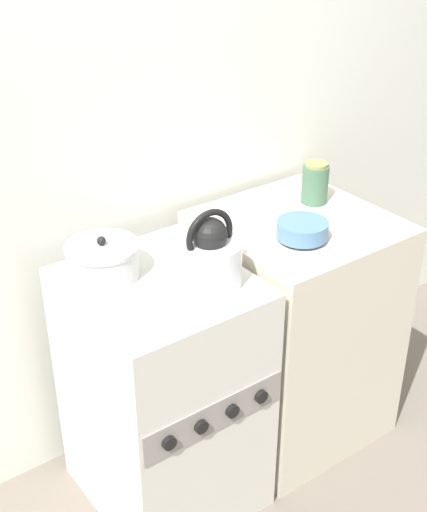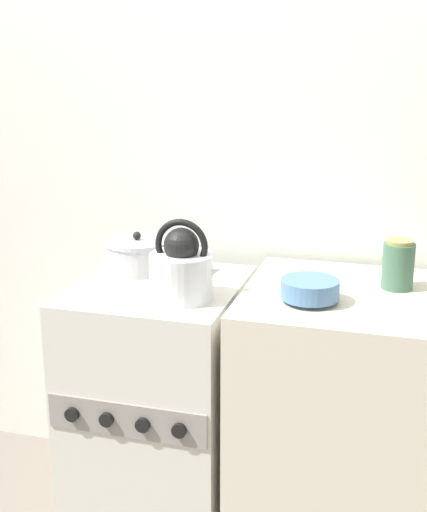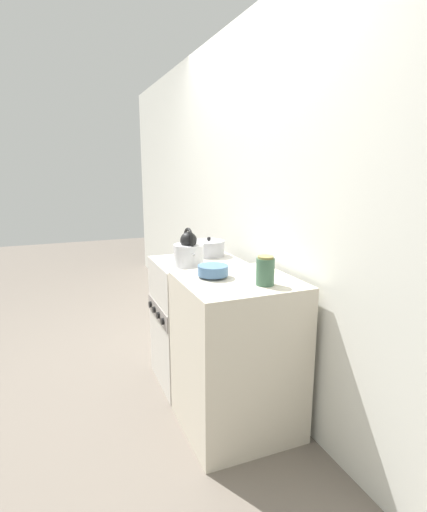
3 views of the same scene
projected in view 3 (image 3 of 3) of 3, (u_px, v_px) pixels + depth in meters
The scene contains 8 objects.
ground_plane at pixel (160, 385), 2.82m from camera, with size 12.00×12.00×0.00m, color #70665B.
wall_back at pixel (251, 204), 2.80m from camera, with size 7.00×0.06×2.50m.
stove at pixel (198, 321), 2.83m from camera, with size 0.53×0.60×0.88m.
counter at pixel (237, 355), 2.29m from camera, with size 0.61×0.62×0.90m.
kettle at pixel (189, 252), 2.57m from camera, with size 0.24×0.19×0.25m.
cooking_pot at pixel (209, 248), 2.88m from camera, with size 0.23×0.23×0.14m.
enamel_bowl at pixel (213, 270), 2.23m from camera, with size 0.17×0.17×0.07m.
storage_jar at pixel (265, 271), 2.07m from camera, with size 0.10×0.10×0.15m.
Camera 3 is at (2.51, -0.60, 1.51)m, focal length 28.00 mm.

